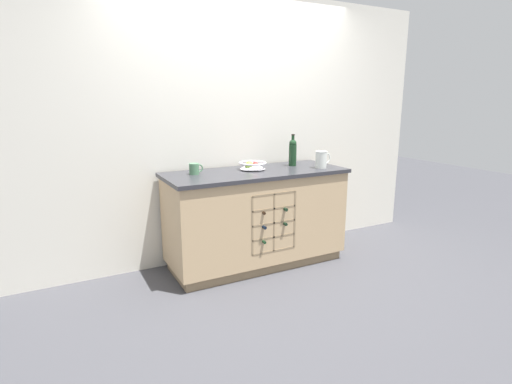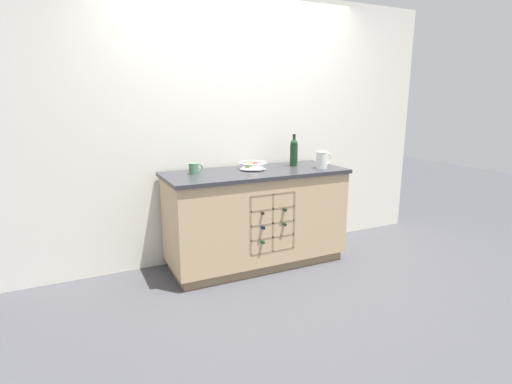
{
  "view_description": "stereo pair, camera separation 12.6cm",
  "coord_description": "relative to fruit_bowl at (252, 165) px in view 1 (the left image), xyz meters",
  "views": [
    {
      "loc": [
        -1.69,
        -3.21,
        1.56
      ],
      "look_at": [
        0.0,
        0.0,
        0.71
      ],
      "focal_mm": 28.0,
      "sensor_mm": 36.0,
      "label": 1
    },
    {
      "loc": [
        -1.58,
        -3.27,
        1.56
      ],
      "look_at": [
        0.0,
        0.0,
        0.71
      ],
      "focal_mm": 28.0,
      "sensor_mm": 36.0,
      "label": 2
    }
  ],
  "objects": [
    {
      "name": "kitchen_island",
      "position": [
        0.0,
        -0.07,
        -0.49
      ],
      "size": [
        1.69,
        0.69,
        0.91
      ],
      "color": "#8B7354",
      "rests_on": "ground_plane"
    },
    {
      "name": "white_pitcher",
      "position": [
        0.63,
        -0.21,
        0.04
      ],
      "size": [
        0.17,
        0.11,
        0.16
      ],
      "color": "silver",
      "rests_on": "kitchen_island"
    },
    {
      "name": "back_wall",
      "position": [
        0.0,
        0.32,
        0.32
      ],
      "size": [
        4.4,
        0.06,
        2.55
      ],
      "primitive_type": "cube",
      "color": "silver",
      "rests_on": "ground_plane"
    },
    {
      "name": "ceramic_mug",
      "position": [
        -0.56,
        0.03,
        0.0
      ],
      "size": [
        0.13,
        0.09,
        0.1
      ],
      "color": "#4C7A56",
      "rests_on": "kitchen_island"
    },
    {
      "name": "standing_wine_bottle",
      "position": [
        0.46,
        0.03,
        0.09
      ],
      "size": [
        0.08,
        0.08,
        0.31
      ],
      "color": "#19381E",
      "rests_on": "kitchen_island"
    },
    {
      "name": "ground_plane",
      "position": [
        0.0,
        -0.07,
        -0.96
      ],
      "size": [
        14.0,
        14.0,
        0.0
      ],
      "primitive_type": "plane",
      "color": "#424247"
    },
    {
      "name": "fruit_bowl",
      "position": [
        0.0,
        0.0,
        0.0
      ],
      "size": [
        0.26,
        0.26,
        0.08
      ],
      "color": "silver",
      "rests_on": "kitchen_island"
    }
  ]
}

